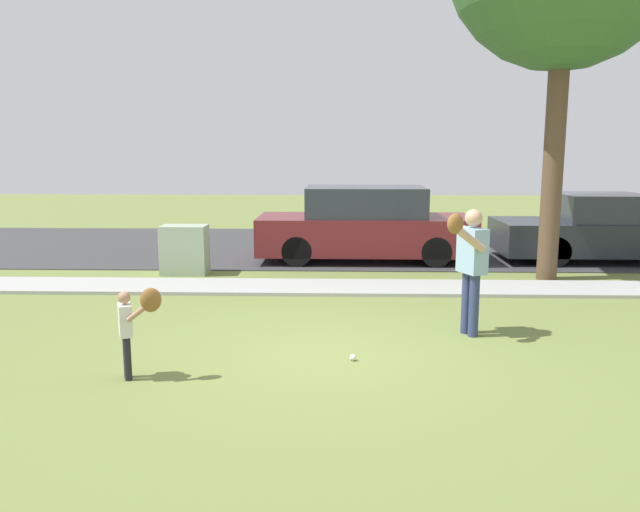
{
  "coord_description": "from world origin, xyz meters",
  "views": [
    {
      "loc": [
        0.13,
        -7.17,
        2.42
      ],
      "look_at": [
        -0.13,
        1.2,
        1.0
      ],
      "focal_mm": 34.83,
      "sensor_mm": 36.0,
      "label": 1
    }
  ],
  "objects_px": {
    "person_adult": "(470,259)",
    "parked_pickup_dark": "(612,231)",
    "parked_suv_maroon": "(365,225)",
    "person_child": "(133,320)",
    "baseball": "(353,358)",
    "utility_cabinet": "(185,250)"
  },
  "relations": [
    {
      "from": "baseball",
      "to": "parked_pickup_dark",
      "type": "distance_m",
      "value": 9.07
    },
    {
      "from": "person_child",
      "to": "baseball",
      "type": "bearing_deg",
      "value": -7.81
    },
    {
      "from": "person_adult",
      "to": "parked_suv_maroon",
      "type": "height_order",
      "value": "person_adult"
    },
    {
      "from": "person_child",
      "to": "parked_pickup_dark",
      "type": "distance_m",
      "value": 11.15
    },
    {
      "from": "person_child",
      "to": "baseball",
      "type": "distance_m",
      "value": 2.51
    },
    {
      "from": "parked_pickup_dark",
      "to": "person_adult",
      "type": "bearing_deg",
      "value": -126.77
    },
    {
      "from": "person_child",
      "to": "baseball",
      "type": "relative_size",
      "value": 13.65
    },
    {
      "from": "person_adult",
      "to": "utility_cabinet",
      "type": "xyz_separation_m",
      "value": [
        -4.77,
        4.03,
        -0.55
      ]
    },
    {
      "from": "parked_pickup_dark",
      "to": "person_child",
      "type": "bearing_deg",
      "value": -137.51
    },
    {
      "from": "utility_cabinet",
      "to": "person_child",
      "type": "bearing_deg",
      "value": -81.22
    },
    {
      "from": "baseball",
      "to": "utility_cabinet",
      "type": "height_order",
      "value": "utility_cabinet"
    },
    {
      "from": "person_adult",
      "to": "parked_suv_maroon",
      "type": "relative_size",
      "value": 0.36
    },
    {
      "from": "parked_suv_maroon",
      "to": "baseball",
      "type": "bearing_deg",
      "value": -93.41
    },
    {
      "from": "person_adult",
      "to": "parked_pickup_dark",
      "type": "relative_size",
      "value": 0.32
    },
    {
      "from": "person_adult",
      "to": "parked_suv_maroon",
      "type": "xyz_separation_m",
      "value": [
        -1.14,
        5.67,
        -0.24
      ]
    },
    {
      "from": "person_adult",
      "to": "person_child",
      "type": "relative_size",
      "value": 1.66
    },
    {
      "from": "person_adult",
      "to": "baseball",
      "type": "xyz_separation_m",
      "value": [
        -1.54,
        -1.06,
        -1.0
      ]
    },
    {
      "from": "utility_cabinet",
      "to": "parked_pickup_dark",
      "type": "height_order",
      "value": "parked_pickup_dark"
    },
    {
      "from": "baseball",
      "to": "utility_cabinet",
      "type": "distance_m",
      "value": 6.05
    },
    {
      "from": "person_adult",
      "to": "parked_pickup_dark",
      "type": "xyz_separation_m",
      "value": [
        4.34,
        5.81,
        -0.36
      ]
    },
    {
      "from": "person_child",
      "to": "person_adult",
      "type": "bearing_deg",
      "value": 0.32
    },
    {
      "from": "baseball",
      "to": "parked_suv_maroon",
      "type": "xyz_separation_m",
      "value": [
        0.4,
        6.73,
        0.75
      ]
    }
  ]
}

